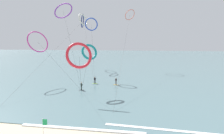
{
  "coord_description": "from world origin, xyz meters",
  "views": [
    {
      "loc": [
        5.86,
        -11.31,
        10.01
      ],
      "look_at": [
        0.0,
        23.16,
        5.32
      ],
      "focal_mm": 29.87,
      "sensor_mm": 36.0,
      "label": 1
    }
  ],
  "objects_px": {
    "surfer_amber": "(116,82)",
    "kite_crimson": "(79,55)",
    "kite_violet": "(63,11)",
    "kite_navy": "(82,21)",
    "surfer_charcoal": "(81,87)",
    "kite_coral": "(130,15)",
    "beach_flag": "(44,128)",
    "kite_cobalt": "(91,24)",
    "kite_magenta": "(38,42)",
    "kite_ivory": "(83,20)",
    "surfer_lime": "(95,81)",
    "kite_teal": "(89,52)"
  },
  "relations": [
    {
      "from": "kite_teal",
      "to": "kite_ivory",
      "type": "xyz_separation_m",
      "value": [
        -11.72,
        32.1,
        10.04
      ]
    },
    {
      "from": "kite_coral",
      "to": "kite_cobalt",
      "type": "bearing_deg",
      "value": 22.39
    },
    {
      "from": "kite_navy",
      "to": "kite_magenta",
      "type": "bearing_deg",
      "value": -10.86
    },
    {
      "from": "kite_ivory",
      "to": "surfer_amber",
      "type": "bearing_deg",
      "value": -126.91
    },
    {
      "from": "surfer_lime",
      "to": "kite_coral",
      "type": "height_order",
      "value": "kite_coral"
    },
    {
      "from": "kite_violet",
      "to": "kite_ivory",
      "type": "xyz_separation_m",
      "value": [
        -5.95,
        30.54,
        1.84
      ]
    },
    {
      "from": "surfer_charcoal",
      "to": "kite_ivory",
      "type": "height_order",
      "value": "kite_ivory"
    },
    {
      "from": "beach_flag",
      "to": "kite_coral",
      "type": "bearing_deg",
      "value": 86.01
    },
    {
      "from": "kite_ivory",
      "to": "kite_crimson",
      "type": "relative_size",
      "value": 1.7
    },
    {
      "from": "kite_coral",
      "to": "kite_ivory",
      "type": "relative_size",
      "value": 1.82
    },
    {
      "from": "surfer_charcoal",
      "to": "surfer_amber",
      "type": "bearing_deg",
      "value": 129.98
    },
    {
      "from": "surfer_amber",
      "to": "kite_crimson",
      "type": "xyz_separation_m",
      "value": [
        -1.55,
        -20.44,
        7.57
      ]
    },
    {
      "from": "kite_violet",
      "to": "beach_flag",
      "type": "height_order",
      "value": "kite_violet"
    },
    {
      "from": "kite_teal",
      "to": "kite_ivory",
      "type": "relative_size",
      "value": 0.36
    },
    {
      "from": "kite_coral",
      "to": "beach_flag",
      "type": "height_order",
      "value": "kite_coral"
    },
    {
      "from": "beach_flag",
      "to": "kite_violet",
      "type": "bearing_deg",
      "value": 108.23
    },
    {
      "from": "surfer_amber",
      "to": "kite_navy",
      "type": "bearing_deg",
      "value": 2.51
    },
    {
      "from": "surfer_amber",
      "to": "kite_coral",
      "type": "distance_m",
      "value": 35.16
    },
    {
      "from": "kite_coral",
      "to": "kite_ivory",
      "type": "height_order",
      "value": "kite_coral"
    },
    {
      "from": "kite_violet",
      "to": "kite_cobalt",
      "type": "xyz_separation_m",
      "value": [
        1.72,
        14.36,
        -1.42
      ]
    },
    {
      "from": "kite_violet",
      "to": "kite_navy",
      "type": "bearing_deg",
      "value": 107.96
    },
    {
      "from": "kite_coral",
      "to": "kite_navy",
      "type": "bearing_deg",
      "value": -48.65
    },
    {
      "from": "beach_flag",
      "to": "surfer_lime",
      "type": "bearing_deg",
      "value": 94.5
    },
    {
      "from": "kite_magenta",
      "to": "kite_cobalt",
      "type": "height_order",
      "value": "kite_cobalt"
    },
    {
      "from": "kite_coral",
      "to": "kite_teal",
      "type": "relative_size",
      "value": 5.08
    },
    {
      "from": "surfer_charcoal",
      "to": "kite_coral",
      "type": "relative_size",
      "value": 0.03
    },
    {
      "from": "surfer_charcoal",
      "to": "kite_ivory",
      "type": "relative_size",
      "value": 0.06
    },
    {
      "from": "kite_violet",
      "to": "kite_crimson",
      "type": "height_order",
      "value": "kite_violet"
    },
    {
      "from": "surfer_amber",
      "to": "kite_magenta",
      "type": "distance_m",
      "value": 20.73
    },
    {
      "from": "kite_navy",
      "to": "kite_cobalt",
      "type": "distance_m",
      "value": 24.59
    },
    {
      "from": "surfer_amber",
      "to": "kite_coral",
      "type": "xyz_separation_m",
      "value": [
        0.8,
        29.4,
        19.26
      ]
    },
    {
      "from": "kite_violet",
      "to": "kite_ivory",
      "type": "relative_size",
      "value": 0.67
    },
    {
      "from": "surfer_charcoal",
      "to": "kite_coral",
      "type": "bearing_deg",
      "value": 165.38
    },
    {
      "from": "surfer_amber",
      "to": "kite_cobalt",
      "type": "bearing_deg",
      "value": 15.36
    },
    {
      "from": "surfer_charcoal",
      "to": "kite_crimson",
      "type": "xyz_separation_m",
      "value": [
        4.83,
        -14.47,
        7.57
      ]
    },
    {
      "from": "surfer_charcoal",
      "to": "kite_cobalt",
      "type": "bearing_deg",
      "value": -175.91
    },
    {
      "from": "kite_coral",
      "to": "kite_magenta",
      "type": "height_order",
      "value": "kite_coral"
    },
    {
      "from": "kite_navy",
      "to": "kite_crimson",
      "type": "bearing_deg",
      "value": 7.63
    },
    {
      "from": "kite_crimson",
      "to": "kite_cobalt",
      "type": "distance_m",
      "value": 30.65
    },
    {
      "from": "kite_crimson",
      "to": "kite_teal",
      "type": "bearing_deg",
      "value": 65.16
    },
    {
      "from": "kite_coral",
      "to": "kite_violet",
      "type": "height_order",
      "value": "kite_coral"
    },
    {
      "from": "surfer_charcoal",
      "to": "kite_navy",
      "type": "xyz_separation_m",
      "value": [
        -11.82,
        36.94,
        17.58
      ]
    },
    {
      "from": "surfer_amber",
      "to": "kite_crimson",
      "type": "relative_size",
      "value": 0.11
    },
    {
      "from": "kite_cobalt",
      "to": "beach_flag",
      "type": "relative_size",
      "value": 6.05
    },
    {
      "from": "kite_teal",
      "to": "kite_cobalt",
      "type": "xyz_separation_m",
      "value": [
        -4.05,
        15.92,
        6.78
      ]
    },
    {
      "from": "surfer_charcoal",
      "to": "beach_flag",
      "type": "bearing_deg",
      "value": 5.95
    },
    {
      "from": "surfer_lime",
      "to": "kite_cobalt",
      "type": "xyz_separation_m",
      "value": [
        -3.03,
        8.28,
        14.06
      ]
    },
    {
      "from": "surfer_amber",
      "to": "surfer_lime",
      "type": "bearing_deg",
      "value": 56.85
    },
    {
      "from": "surfer_charcoal",
      "to": "kite_coral",
      "type": "height_order",
      "value": "kite_coral"
    },
    {
      "from": "surfer_lime",
      "to": "kite_magenta",
      "type": "xyz_separation_m",
      "value": [
        -13.28,
        -1.78,
        9.26
      ]
    }
  ]
}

